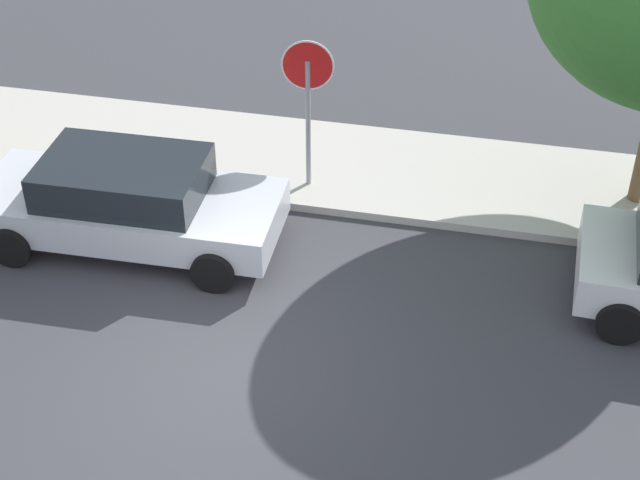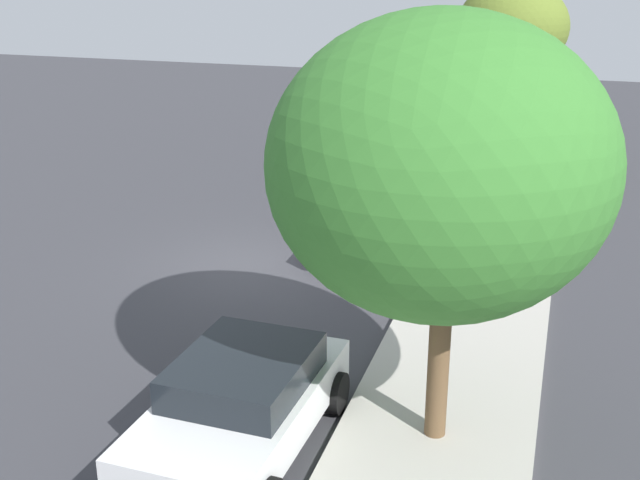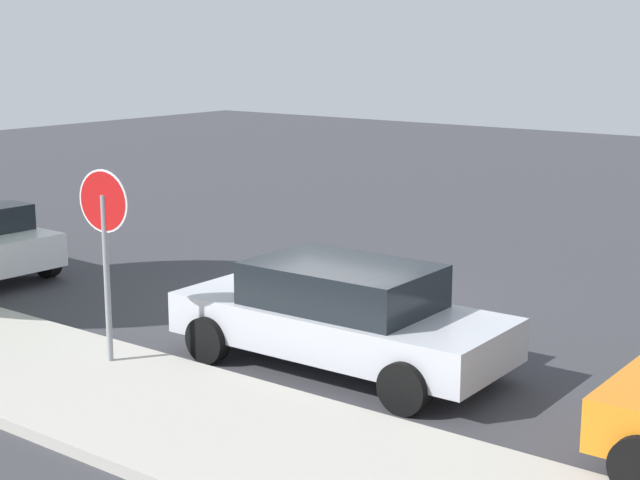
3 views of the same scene
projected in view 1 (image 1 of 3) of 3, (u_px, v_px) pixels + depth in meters
The scene contains 4 objects.
ground_plane at pixel (223, 365), 12.90m from camera, with size 60.00×60.00×0.00m, color #38383D.
sidewalk_curb at pixel (308, 163), 16.81m from camera, with size 32.00×2.72×0.14m, color #B2ADA3.
stop_sign at pixel (308, 90), 15.15m from camera, with size 0.82×0.10×2.69m.
parked_car_silver at pixel (128, 201), 14.68m from camera, with size 4.60×2.09×1.43m.
Camera 1 is at (3.26, -8.92, 8.97)m, focal length 55.00 mm.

